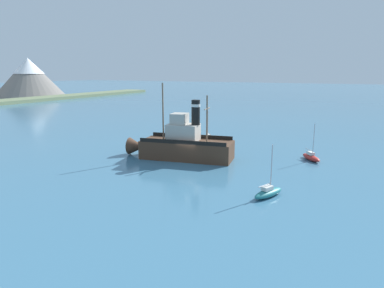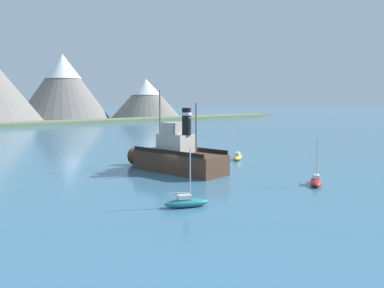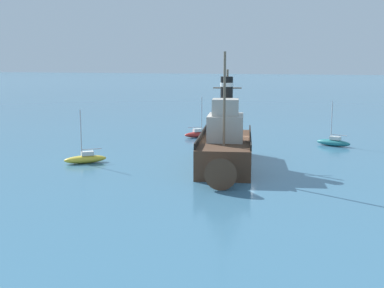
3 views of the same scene
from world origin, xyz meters
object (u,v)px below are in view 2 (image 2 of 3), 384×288
(old_tugboat, at_px, (176,156))
(sailboat_yellow, at_px, (238,157))
(sailboat_red, at_px, (316,181))
(sailboat_teal, at_px, (187,202))

(old_tugboat, xyz_separation_m, sailboat_yellow, (12.54, 1.95, -1.40))
(sailboat_yellow, height_order, sailboat_red, same)
(sailboat_yellow, bearing_deg, old_tugboat, -171.17)
(old_tugboat, distance_m, sailboat_yellow, 12.77)
(sailboat_red, bearing_deg, sailboat_yellow, 71.61)
(sailboat_yellow, distance_m, sailboat_red, 18.31)
(old_tugboat, bearing_deg, sailboat_teal, -122.65)
(sailboat_yellow, bearing_deg, sailboat_teal, -143.52)
(sailboat_yellow, xyz_separation_m, sailboat_teal, (-21.46, -15.87, 0.00))
(sailboat_yellow, relative_size, sailboat_red, 1.00)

